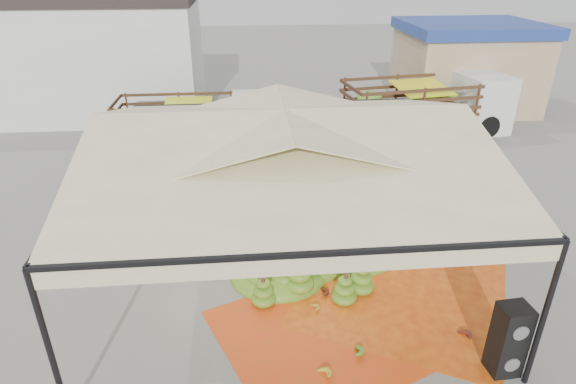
{
  "coord_description": "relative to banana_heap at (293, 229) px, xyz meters",
  "views": [
    {
      "loc": [
        -0.85,
        -9.86,
        6.96
      ],
      "look_at": [
        0.2,
        1.5,
        1.3
      ],
      "focal_mm": 30.0,
      "sensor_mm": 36.0,
      "label": 1
    }
  ],
  "objects": [
    {
      "name": "ground",
      "position": [
        -0.25,
        -0.69,
        -0.64
      ],
      "size": [
        90.0,
        90.0,
        0.0
      ],
      "primitive_type": "plane",
      "color": "slate",
      "rests_on": "ground"
    },
    {
      "name": "canopy_tent",
      "position": [
        -0.25,
        -0.69,
        2.66
      ],
      "size": [
        8.1,
        8.1,
        4.0
      ],
      "color": "black",
      "rests_on": "ground"
    },
    {
      "name": "building_white",
      "position": [
        -10.25,
        13.31,
        2.07
      ],
      "size": [
        14.3,
        6.3,
        5.4
      ],
      "color": "silver",
      "rests_on": "ground"
    },
    {
      "name": "building_tan",
      "position": [
        9.75,
        12.31,
        1.44
      ],
      "size": [
        6.3,
        5.3,
        4.1
      ],
      "color": "tan",
      "rests_on": "ground"
    },
    {
      "name": "tarp_left",
      "position": [
        0.27,
        -3.18,
        -0.63
      ],
      "size": [
        4.99,
        4.89,
        0.01
      ],
      "primitive_type": "cube",
      "rotation": [
        0.0,
        0.0,
        0.41
      ],
      "color": "red",
      "rests_on": "ground"
    },
    {
      "name": "tarp_right",
      "position": [
        2.41,
        -1.86,
        -0.63
      ],
      "size": [
        5.95,
        6.04,
        0.01
      ],
      "primitive_type": "cube",
      "rotation": [
        0.0,
        0.0,
        -0.48
      ],
      "color": "orange",
      "rests_on": "ground"
    },
    {
      "name": "banana_heap",
      "position": [
        0.0,
        0.0,
        0.0
      ],
      "size": [
        7.04,
        6.3,
        1.28
      ],
      "primitive_type": "ellipsoid",
      "rotation": [
        0.0,
        0.0,
        0.27
      ],
      "color": "#4C7217",
      "rests_on": "ground"
    },
    {
      "name": "hand_yellow_a",
      "position": [
        0.19,
        -2.41,
        -0.55
      ],
      "size": [
        0.46,
        0.42,
        0.18
      ],
      "primitive_type": "ellipsoid",
      "rotation": [
        0.0,
        0.0,
        0.3
      ],
      "color": "#BA8F25",
      "rests_on": "ground"
    },
    {
      "name": "hand_yellow_b",
      "position": [
        0.12,
        -4.24,
        -0.55
      ],
      "size": [
        0.53,
        0.51,
        0.19
      ],
      "primitive_type": "ellipsoid",
      "rotation": [
        0.0,
        0.0,
        0.58
      ],
      "color": "#AEA222",
      "rests_on": "ground"
    },
    {
      "name": "hand_red_a",
      "position": [
        0.46,
        -1.88,
        -0.53
      ],
      "size": [
        0.48,
        0.4,
        0.21
      ],
      "primitive_type": "ellipsoid",
      "rotation": [
        0.0,
        0.0,
        -0.05
      ],
      "color": "maroon",
      "rests_on": "ground"
    },
    {
      "name": "hand_red_b",
      "position": [
        3.1,
        -3.53,
        -0.54
      ],
      "size": [
        0.54,
        0.49,
        0.2
      ],
      "primitive_type": "ellipsoid",
      "rotation": [
        0.0,
        0.0,
        0.38
      ],
      "color": "#5A2114",
      "rests_on": "ground"
    },
    {
      "name": "hand_green",
      "position": [
        0.83,
        -3.73,
        -0.54
      ],
      "size": [
        0.52,
        0.46,
        0.21
      ],
      "primitive_type": "ellipsoid",
      "rotation": [
        0.0,
        0.0,
        -0.21
      ],
      "color": "#427C1A",
      "rests_on": "ground"
    },
    {
      "name": "hanging_bunches",
      "position": [
        2.0,
        -1.0,
        1.98
      ],
      "size": [
        4.74,
        0.24,
        0.2
      ],
      "color": "#3A7F1A",
      "rests_on": "ground"
    },
    {
      "name": "speaker_stack",
      "position": [
        3.45,
        -4.39,
        0.1
      ],
      "size": [
        0.57,
        0.51,
        1.48
      ],
      "rotation": [
        0.0,
        0.0,
        0.08
      ],
      "color": "black",
      "rests_on": "ground"
    },
    {
      "name": "banana_leaves",
      "position": [
        -2.69,
        -0.41,
        -0.64
      ],
      "size": [
        0.96,
        1.36,
        3.7
      ],
      "primitive_type": null,
      "color": "#227C21",
      "rests_on": "ground"
    },
    {
      "name": "vendor",
      "position": [
        1.88,
        2.67,
        0.15
      ],
      "size": [
        0.57,
        0.38,
        1.57
      ],
      "primitive_type": "imported",
      "rotation": [
        0.0,
        0.0,
        3.15
      ],
      "color": "gray",
      "rests_on": "ground"
    },
    {
      "name": "truck_left",
      "position": [
        -2.71,
        7.68,
        0.64
      ],
      "size": [
        6.03,
        2.13,
        2.07
      ],
      "rotation": [
        0.0,
        0.0,
        -0.0
      ],
      "color": "#452F17",
      "rests_on": "ground"
    },
    {
      "name": "truck_right",
      "position": [
        6.83,
        8.56,
        0.84
      ],
      "size": [
        7.25,
        3.42,
        2.39
      ],
      "rotation": [
        0.0,
        0.0,
        0.15
      ],
      "color": "#4C3019",
      "rests_on": "ground"
    }
  ]
}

